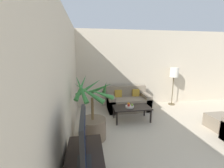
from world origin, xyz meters
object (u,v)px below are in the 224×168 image
Objects in this scene: coffee_table at (132,109)px; television at (84,140)px; orange_fruit at (129,104)px; sofa_loveseat at (128,102)px; fruit_bowl at (130,107)px; apple_red at (129,105)px; floor_lamp at (174,74)px; potted_palm at (93,120)px; apple_green at (132,105)px; ottoman at (221,122)px.

television is at bearing -120.16° from coffee_table.
coffee_table is at bearing -20.31° from orange_fruit.
sofa_loveseat is at bearing 75.56° from orange_fruit.
orange_fruit is (1.20, 2.25, -0.38)m from television.
apple_red is (-0.04, -0.04, 0.06)m from fruit_bowl.
television is 0.55× the size of floor_lamp.
floor_lamp reaches higher than coffee_table.
television is 10.81× the size of apple_red.
orange_fruit is (0.03, 0.09, 0.01)m from apple_red.
apple_green is (1.13, 0.73, 0.03)m from potted_palm.
sofa_loveseat is 0.91m from fruit_bowl.
floor_lamp is 1.33× the size of coffee_table.
apple_red is at bearing -104.91° from orange_fruit.
television is 2.61m from coffee_table.
television is 2.56m from apple_green.
apple_red is 0.85× the size of orange_fruit.
sofa_loveseat reaches higher than orange_fruit.
floor_lamp is at bearing 28.85° from fruit_bowl.
floor_lamp is (1.76, 0.21, 0.88)m from sofa_loveseat.
fruit_bowl is 0.08m from apple_red.
television reaches higher than sofa_loveseat.
television reaches higher than apple_green.
floor_lamp is 16.68× the size of orange_fruit.
apple_green is at bearing 33.06° from potted_palm.
sofa_loveseat reaches higher than apple_red.
ottoman is at bearing 22.08° from television.
potted_palm is 3.26m from ottoman.
apple_red reaches higher than apple_green.
apple_red reaches higher than coffee_table.
television is at bearing -118.11° from orange_fruit.
apple_red is (-0.24, -0.92, 0.21)m from sofa_loveseat.
apple_red is at bearing 160.86° from ottoman.
apple_red is at bearing 61.38° from television.
fruit_bowl is (1.06, 0.75, -0.02)m from potted_palm.
potted_palm reaches higher than orange_fruit.
television is 2.58m from orange_fruit.
apple_red is at bearing -151.02° from coffee_table.
apple_green reaches higher than ottoman.
potted_palm reaches higher than fruit_bowl.
ottoman is at bearing -21.54° from coffee_table.
potted_palm is at bearing -145.11° from apple_red.
floor_lamp is at bearing 31.29° from potted_palm.
orange_fruit is at bearing 105.17° from fruit_bowl.
floor_lamp reaches higher than television.
potted_palm is 1.05× the size of floor_lamp.
television is at bearing -134.08° from floor_lamp.
ottoman is (2.11, -0.83, -0.18)m from coffee_table.
floor_lamp reaches higher than orange_fruit.
apple_green is at bearing 12.10° from apple_red.
potted_palm is 1.40× the size of coffee_table.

